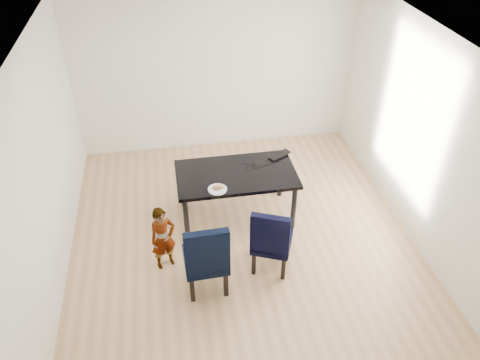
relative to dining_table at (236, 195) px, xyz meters
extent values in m
cube|color=tan|center=(0.00, -0.50, -0.38)|extent=(4.50, 5.00, 0.01)
cube|color=white|center=(0.00, -0.50, 2.33)|extent=(4.50, 5.00, 0.01)
cube|color=silver|center=(0.00, 2.00, 0.98)|extent=(4.50, 0.01, 2.70)
cube|color=white|center=(0.00, -3.00, 0.98)|extent=(4.50, 0.01, 2.70)
cube|color=white|center=(-2.25, -0.50, 0.98)|extent=(0.01, 5.00, 2.70)
cube|color=silver|center=(2.25, -0.50, 0.98)|extent=(0.01, 5.00, 2.70)
cube|color=black|center=(0.00, 0.00, 0.00)|extent=(1.60, 0.90, 0.75)
cube|color=black|center=(-0.56, -1.19, 0.14)|extent=(0.51, 0.53, 1.03)
cube|color=black|center=(0.27, -1.01, 0.10)|extent=(0.61, 0.62, 0.96)
imported|color=#FF5615|center=(-1.03, -0.77, 0.07)|extent=(0.38, 0.32, 0.88)
cylinder|color=silver|center=(-0.30, -0.33, 0.38)|extent=(0.28, 0.28, 0.01)
ellipsoid|color=olive|center=(-0.29, -0.32, 0.42)|extent=(0.16, 0.10, 0.06)
imported|color=black|center=(0.65, 0.35, 0.39)|extent=(0.41, 0.36, 0.03)
torus|color=black|center=(0.23, 0.08, 0.38)|extent=(0.16, 0.16, 0.01)
camera|label=1|loc=(-0.82, -5.01, 3.98)|focal=35.00mm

